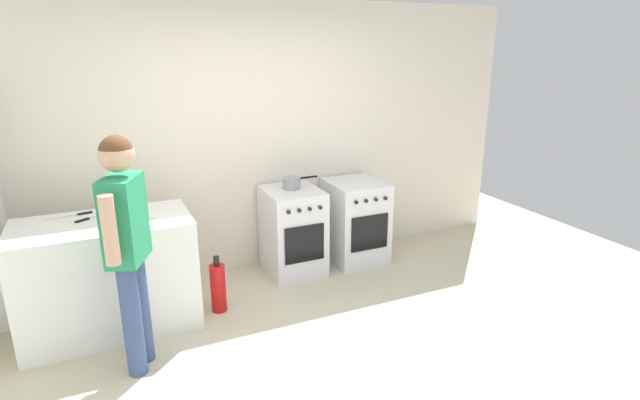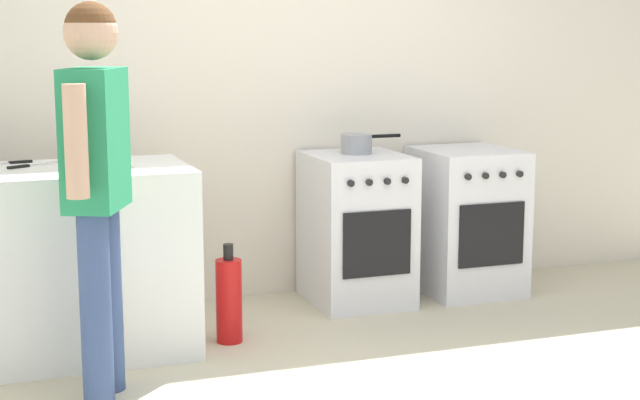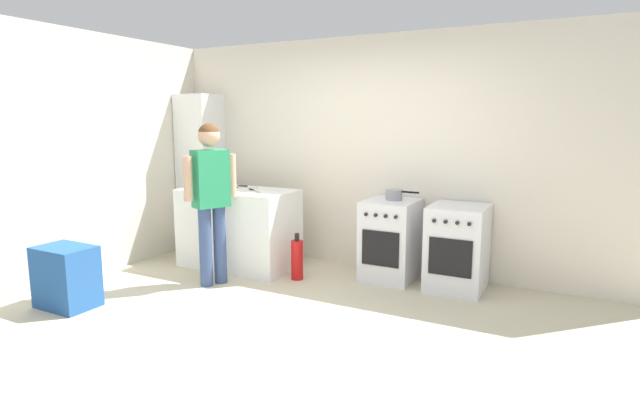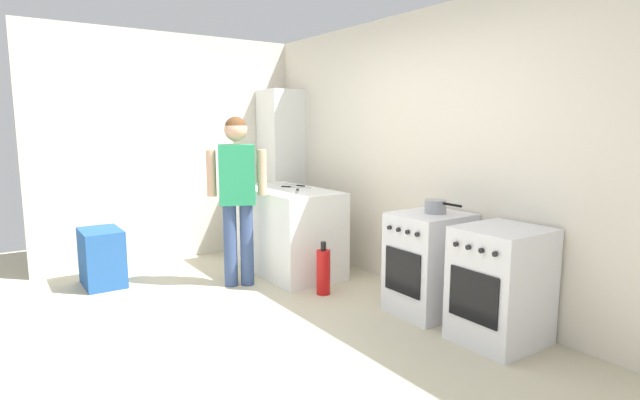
# 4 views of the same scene
# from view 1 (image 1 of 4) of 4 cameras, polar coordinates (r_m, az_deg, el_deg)

# --- Properties ---
(ground_plane) EXTENTS (8.00, 8.00, 0.00)m
(ground_plane) POSITION_cam_1_polar(r_m,az_deg,el_deg) (3.73, 1.05, -18.47)
(ground_plane) COLOR beige
(back_wall) EXTENTS (6.00, 0.10, 2.60)m
(back_wall) POSITION_cam_1_polar(r_m,az_deg,el_deg) (4.94, -8.72, 6.84)
(back_wall) COLOR silver
(back_wall) RESTS_ON ground
(counter_unit) EXTENTS (1.30, 0.70, 0.90)m
(counter_unit) POSITION_cam_1_polar(r_m,az_deg,el_deg) (4.29, -23.01, -7.95)
(counter_unit) COLOR white
(counter_unit) RESTS_ON ground
(oven_left) EXTENTS (0.52, 0.62, 0.85)m
(oven_left) POSITION_cam_1_polar(r_m,az_deg,el_deg) (4.94, -3.14, -3.53)
(oven_left) COLOR silver
(oven_left) RESTS_ON ground
(oven_right) EXTENTS (0.54, 0.62, 0.85)m
(oven_right) POSITION_cam_1_polar(r_m,az_deg,el_deg) (5.21, 4.04, -2.40)
(oven_right) COLOR silver
(oven_right) RESTS_ON ground
(pot) EXTENTS (0.36, 0.18, 0.11)m
(pot) POSITION_cam_1_polar(r_m,az_deg,el_deg) (4.83, -3.23, 1.97)
(pot) COLOR gray
(pot) RESTS_ON oven_left
(knife_bread) EXTENTS (0.31, 0.21, 0.01)m
(knife_bread) POSITION_cam_1_polar(r_m,az_deg,el_deg) (4.25, -24.34, -1.75)
(knife_bread) COLOR silver
(knife_bread) RESTS_ON counter_unit
(knife_carving) EXTENTS (0.33, 0.10, 0.01)m
(knife_carving) POSITION_cam_1_polar(r_m,az_deg,el_deg) (4.35, -26.52, -1.62)
(knife_carving) COLOR silver
(knife_carving) RESTS_ON counter_unit
(knife_chef) EXTENTS (0.27, 0.20, 0.01)m
(knife_chef) POSITION_cam_1_polar(r_m,az_deg,el_deg) (4.12, -20.49, -1.87)
(knife_chef) COLOR silver
(knife_chef) RESTS_ON counter_unit
(person) EXTENTS (0.32, 0.53, 1.65)m
(person) POSITION_cam_1_polar(r_m,az_deg,el_deg) (3.50, -21.24, -3.81)
(person) COLOR #384C7A
(person) RESTS_ON ground
(fire_extinguisher) EXTENTS (0.13, 0.13, 0.50)m
(fire_extinguisher) POSITION_cam_1_polar(r_m,az_deg,el_deg) (4.37, -11.57, -9.75)
(fire_extinguisher) COLOR red
(fire_extinguisher) RESTS_ON ground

